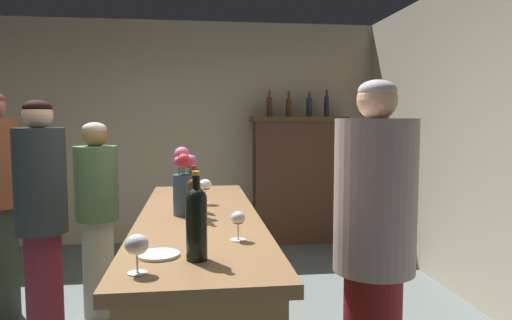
{
  "coord_description": "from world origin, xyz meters",
  "views": [
    {
      "loc": [
        0.42,
        -2.72,
        1.54
      ],
      "look_at": [
        0.77,
        -0.05,
        1.3
      ],
      "focal_mm": 32.88,
      "sensor_mm": 36.0,
      "label": 1
    }
  ],
  "objects_px": {
    "bar_counter": "(200,304)",
    "wine_glass_rear": "(205,186)",
    "patron_redhead": "(42,221)",
    "display_bottle_midright": "(327,105)",
    "wine_glass_front": "(238,220)",
    "wine_glass_mid": "(137,246)",
    "flower_arrangement": "(184,183)",
    "wine_bottle_merlot": "(194,186)",
    "wine_bottle_syrah": "(194,197)",
    "wine_bottle_rose": "(196,220)",
    "display_bottle_left": "(269,106)",
    "display_bottle_center": "(309,106)",
    "cheese_plate": "(158,255)",
    "display_cabinet": "(298,177)",
    "display_bottle_midleft": "(289,106)",
    "bartender": "(374,259)",
    "patron_by_cabinet": "(97,210)"
  },
  "relations": [
    {
      "from": "cheese_plate",
      "to": "wine_glass_front",
      "type": "bearing_deg",
      "value": 31.4
    },
    {
      "from": "display_cabinet",
      "to": "wine_bottle_rose",
      "type": "height_order",
      "value": "display_cabinet"
    },
    {
      "from": "display_bottle_midright",
      "to": "wine_bottle_syrah",
      "type": "bearing_deg",
      "value": -116.53
    },
    {
      "from": "display_bottle_midright",
      "to": "wine_glass_front",
      "type": "bearing_deg",
      "value": -111.26
    },
    {
      "from": "wine_bottle_syrah",
      "to": "flower_arrangement",
      "type": "distance_m",
      "value": 0.16
    },
    {
      "from": "wine_glass_rear",
      "to": "cheese_plate",
      "type": "bearing_deg",
      "value": -100.39
    },
    {
      "from": "wine_bottle_rose",
      "to": "wine_glass_rear",
      "type": "xyz_separation_m",
      "value": [
        0.06,
        1.17,
        -0.04
      ]
    },
    {
      "from": "bar_counter",
      "to": "wine_glass_rear",
      "type": "xyz_separation_m",
      "value": [
        0.04,
        0.34,
        0.62
      ]
    },
    {
      "from": "display_bottle_left",
      "to": "patron_redhead",
      "type": "xyz_separation_m",
      "value": [
        -1.84,
        -2.71,
        -0.78
      ]
    },
    {
      "from": "display_cabinet",
      "to": "patron_redhead",
      "type": "height_order",
      "value": "patron_redhead"
    },
    {
      "from": "display_bottle_midleft",
      "to": "bartender",
      "type": "relative_size",
      "value": 0.18
    },
    {
      "from": "display_bottle_left",
      "to": "wine_bottle_rose",
      "type": "bearing_deg",
      "value": -102.78
    },
    {
      "from": "wine_glass_mid",
      "to": "patron_redhead",
      "type": "xyz_separation_m",
      "value": [
        -0.74,
        1.37,
        -0.19
      ]
    },
    {
      "from": "wine_glass_rear",
      "to": "bartender",
      "type": "bearing_deg",
      "value": -54.34
    },
    {
      "from": "bar_counter",
      "to": "wine_glass_mid",
      "type": "distance_m",
      "value": 1.15
    },
    {
      "from": "bar_counter",
      "to": "bartender",
      "type": "relative_size",
      "value": 1.33
    },
    {
      "from": "wine_bottle_merlot",
      "to": "wine_glass_front",
      "type": "xyz_separation_m",
      "value": [
        0.19,
        -0.71,
        -0.05
      ]
    },
    {
      "from": "wine_glass_mid",
      "to": "wine_glass_rear",
      "type": "height_order",
      "value": "wine_glass_rear"
    },
    {
      "from": "wine_bottle_merlot",
      "to": "wine_glass_rear",
      "type": "xyz_separation_m",
      "value": [
        0.07,
        0.2,
        -0.03
      ]
    },
    {
      "from": "display_bottle_midright",
      "to": "flower_arrangement",
      "type": "bearing_deg",
      "value": -118.36
    },
    {
      "from": "bar_counter",
      "to": "display_bottle_center",
      "type": "relative_size",
      "value": 7.51
    },
    {
      "from": "display_bottle_left",
      "to": "patron_redhead",
      "type": "relative_size",
      "value": 0.19
    },
    {
      "from": "wine_bottle_merlot",
      "to": "patron_redhead",
      "type": "xyz_separation_m",
      "value": [
        -0.93,
        0.27,
        -0.24
      ]
    },
    {
      "from": "display_cabinet",
      "to": "display_bottle_midleft",
      "type": "height_order",
      "value": "display_bottle_midleft"
    },
    {
      "from": "wine_glass_rear",
      "to": "patron_redhead",
      "type": "bearing_deg",
      "value": 175.68
    },
    {
      "from": "display_cabinet",
      "to": "wine_glass_front",
      "type": "xyz_separation_m",
      "value": [
        -1.08,
        -3.69,
        0.28
      ]
    },
    {
      "from": "wine_bottle_merlot",
      "to": "wine_glass_mid",
      "type": "bearing_deg",
      "value": -99.73
    },
    {
      "from": "wine_bottle_syrah",
      "to": "display_bottle_midleft",
      "type": "distance_m",
      "value": 3.5
    },
    {
      "from": "wine_bottle_rose",
      "to": "wine_glass_rear",
      "type": "bearing_deg",
      "value": 87.29
    },
    {
      "from": "wine_glass_mid",
      "to": "flower_arrangement",
      "type": "distance_m",
      "value": 0.98
    },
    {
      "from": "bar_counter",
      "to": "flower_arrangement",
      "type": "height_order",
      "value": "flower_arrangement"
    },
    {
      "from": "display_bottle_midleft",
      "to": "patron_redhead",
      "type": "relative_size",
      "value": 0.19
    },
    {
      "from": "flower_arrangement",
      "to": "display_bottle_center",
      "type": "distance_m",
      "value": 3.47
    },
    {
      "from": "wine_bottle_merlot",
      "to": "patron_by_cabinet",
      "type": "bearing_deg",
      "value": 127.01
    },
    {
      "from": "wine_glass_rear",
      "to": "flower_arrangement",
      "type": "height_order",
      "value": "flower_arrangement"
    },
    {
      "from": "wine_bottle_merlot",
      "to": "cheese_plate",
      "type": "xyz_separation_m",
      "value": [
        -0.13,
        -0.9,
        -0.14
      ]
    },
    {
      "from": "wine_glass_front",
      "to": "cheese_plate",
      "type": "xyz_separation_m",
      "value": [
        -0.33,
        -0.2,
        -0.08
      ]
    },
    {
      "from": "wine_bottle_rose",
      "to": "patron_redhead",
      "type": "xyz_separation_m",
      "value": [
        -0.94,
        1.24,
        -0.25
      ]
    },
    {
      "from": "bar_counter",
      "to": "display_cabinet",
      "type": "xyz_separation_m",
      "value": [
        1.25,
        3.13,
        0.31
      ]
    },
    {
      "from": "wine_bottle_merlot",
      "to": "wine_glass_mid",
      "type": "xyz_separation_m",
      "value": [
        -0.19,
        -1.1,
        -0.04
      ]
    },
    {
      "from": "bar_counter",
      "to": "patron_redhead",
      "type": "bearing_deg",
      "value": 156.33
    },
    {
      "from": "flower_arrangement",
      "to": "patron_redhead",
      "type": "bearing_deg",
      "value": 155.51
    },
    {
      "from": "wine_glass_mid",
      "to": "flower_arrangement",
      "type": "relative_size",
      "value": 0.37
    },
    {
      "from": "display_bottle_center",
      "to": "bartender",
      "type": "height_order",
      "value": "display_bottle_center"
    },
    {
      "from": "wine_bottle_rose",
      "to": "display_bottle_midright",
      "type": "relative_size",
      "value": 1.02
    },
    {
      "from": "wine_glass_rear",
      "to": "display_bottle_center",
      "type": "bearing_deg",
      "value": 64.33
    },
    {
      "from": "wine_bottle_rose",
      "to": "display_bottle_center",
      "type": "relative_size",
      "value": 1.11
    },
    {
      "from": "flower_arrangement",
      "to": "display_bottle_midright",
      "type": "relative_size",
      "value": 1.14
    },
    {
      "from": "wine_glass_rear",
      "to": "display_bottle_left",
      "type": "distance_m",
      "value": 2.96
    },
    {
      "from": "flower_arrangement",
      "to": "cheese_plate",
      "type": "distance_m",
      "value": 0.8
    }
  ]
}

